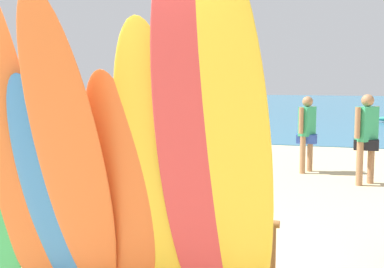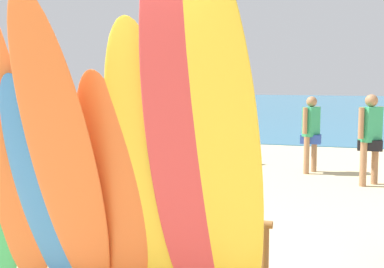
{
  "view_description": "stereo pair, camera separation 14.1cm",
  "coord_description": "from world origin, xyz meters",
  "px_view_note": "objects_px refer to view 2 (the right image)",
  "views": [
    {
      "loc": [
        1.89,
        -4.03,
        1.89
      ],
      "look_at": [
        0.0,
        2.46,
        1.14
      ],
      "focal_mm": 47.96,
      "sensor_mm": 36.0,
      "label": 1
    },
    {
      "loc": [
        2.03,
        -3.99,
        1.89
      ],
      "look_at": [
        0.0,
        2.46,
        1.14
      ],
      "focal_mm": 47.96,
      "sensor_mm": 36.0,
      "label": 2
    }
  ],
  "objects_px": {
    "surfboard_rack": "(109,226)",
    "surfboard_orange_5": "(113,196)",
    "surfboard_orange_2": "(1,141)",
    "surfboard_yellow_8": "(222,154)",
    "beachgoer_by_water": "(370,133)",
    "surfboard_orange_4": "(64,164)",
    "surfboard_red_7": "(185,153)",
    "surfboard_yellow_6": "(147,177)",
    "beachgoer_near_rack": "(311,129)",
    "beachgoer_photographing": "(205,120)",
    "surfboard_blue_3": "(43,194)"
  },
  "relations": [
    {
      "from": "surfboard_rack",
      "to": "surfboard_orange_5",
      "type": "height_order",
      "value": "surfboard_orange_5"
    },
    {
      "from": "surfboard_orange_2",
      "to": "surfboard_yellow_8",
      "type": "distance_m",
      "value": 1.81
    },
    {
      "from": "surfboard_orange_2",
      "to": "beachgoer_by_water",
      "type": "bearing_deg",
      "value": 62.77
    },
    {
      "from": "surfboard_orange_4",
      "to": "surfboard_orange_2",
      "type": "bearing_deg",
      "value": 173.74
    },
    {
      "from": "surfboard_orange_2",
      "to": "surfboard_red_7",
      "type": "bearing_deg",
      "value": -3.18
    },
    {
      "from": "surfboard_orange_2",
      "to": "surfboard_red_7",
      "type": "height_order",
      "value": "surfboard_orange_2"
    },
    {
      "from": "surfboard_yellow_6",
      "to": "beachgoer_near_rack",
      "type": "xyz_separation_m",
      "value": [
        0.67,
        6.81,
        -0.28
      ]
    },
    {
      "from": "surfboard_orange_5",
      "to": "surfboard_yellow_8",
      "type": "distance_m",
      "value": 1.01
    },
    {
      "from": "beachgoer_by_water",
      "to": "surfboard_yellow_8",
      "type": "bearing_deg",
      "value": -152.01
    },
    {
      "from": "surfboard_yellow_6",
      "to": "beachgoer_photographing",
      "type": "relative_size",
      "value": 1.43
    },
    {
      "from": "surfboard_orange_4",
      "to": "beachgoer_by_water",
      "type": "xyz_separation_m",
      "value": [
        2.34,
        6.08,
        -0.33
      ]
    },
    {
      "from": "surfboard_orange_4",
      "to": "surfboard_yellow_6",
      "type": "relative_size",
      "value": 1.11
    },
    {
      "from": "surfboard_blue_3",
      "to": "surfboard_orange_4",
      "type": "bearing_deg",
      "value": -24.07
    },
    {
      "from": "surfboard_blue_3",
      "to": "surfboard_orange_5",
      "type": "bearing_deg",
      "value": 8.55
    },
    {
      "from": "beachgoer_photographing",
      "to": "surfboard_red_7",
      "type": "bearing_deg",
      "value": -7.25
    },
    {
      "from": "surfboard_yellow_6",
      "to": "surfboard_blue_3",
      "type": "bearing_deg",
      "value": -178.79
    },
    {
      "from": "surfboard_yellow_8",
      "to": "surfboard_rack",
      "type": "bearing_deg",
      "value": 154.82
    },
    {
      "from": "surfboard_blue_3",
      "to": "surfboard_red_7",
      "type": "height_order",
      "value": "surfboard_red_7"
    },
    {
      "from": "surfboard_yellow_6",
      "to": "surfboard_orange_2",
      "type": "bearing_deg",
      "value": -175.11
    },
    {
      "from": "surfboard_orange_4",
      "to": "beachgoer_near_rack",
      "type": "xyz_separation_m",
      "value": [
        1.27,
        6.97,
        -0.37
      ]
    },
    {
      "from": "surfboard_yellow_8",
      "to": "surfboard_orange_4",
      "type": "bearing_deg",
      "value": -175.12
    },
    {
      "from": "surfboard_rack",
      "to": "surfboard_orange_5",
      "type": "distance_m",
      "value": 0.69
    },
    {
      "from": "beachgoer_photographing",
      "to": "surfboard_orange_4",
      "type": "bearing_deg",
      "value": -14.24
    },
    {
      "from": "surfboard_orange_4",
      "to": "surfboard_orange_5",
      "type": "height_order",
      "value": "surfboard_orange_4"
    },
    {
      "from": "surfboard_red_7",
      "to": "beachgoer_photographing",
      "type": "xyz_separation_m",
      "value": [
        -1.99,
        7.42,
        -0.41
      ]
    },
    {
      "from": "surfboard_orange_5",
      "to": "beachgoer_photographing",
      "type": "distance_m",
      "value": 7.35
    },
    {
      "from": "surfboard_yellow_6",
      "to": "beachgoer_near_rack",
      "type": "relative_size",
      "value": 1.57
    },
    {
      "from": "surfboard_red_7",
      "to": "surfboard_yellow_8",
      "type": "distance_m",
      "value": 0.26
    },
    {
      "from": "surfboard_rack",
      "to": "surfboard_yellow_6",
      "type": "height_order",
      "value": "surfboard_yellow_6"
    },
    {
      "from": "beachgoer_photographing",
      "to": "surfboard_yellow_6",
      "type": "bearing_deg",
      "value": -9.51
    },
    {
      "from": "beachgoer_by_water",
      "to": "beachgoer_near_rack",
      "type": "distance_m",
      "value": 1.4
    },
    {
      "from": "surfboard_orange_4",
      "to": "beachgoer_by_water",
      "type": "distance_m",
      "value": 6.52
    },
    {
      "from": "surfboard_orange_4",
      "to": "surfboard_orange_5",
      "type": "bearing_deg",
      "value": 34.69
    },
    {
      "from": "surfboard_yellow_6",
      "to": "beachgoer_by_water",
      "type": "bearing_deg",
      "value": 74.11
    },
    {
      "from": "surfboard_orange_4",
      "to": "surfboard_yellow_8",
      "type": "xyz_separation_m",
      "value": [
        1.21,
        0.01,
        0.13
      ]
    },
    {
      "from": "surfboard_orange_2",
      "to": "beachgoer_photographing",
      "type": "bearing_deg",
      "value": 92.32
    },
    {
      "from": "surfboard_yellow_8",
      "to": "beachgoer_near_rack",
      "type": "xyz_separation_m",
      "value": [
        0.06,
        6.96,
        -0.5
      ]
    },
    {
      "from": "surfboard_yellow_6",
      "to": "beachgoer_photographing",
      "type": "bearing_deg",
      "value": 103.26
    },
    {
      "from": "surfboard_blue_3",
      "to": "surfboard_red_7",
      "type": "distance_m",
      "value": 1.31
    },
    {
      "from": "surfboard_rack",
      "to": "surfboard_yellow_6",
      "type": "xyz_separation_m",
      "value": [
        0.59,
        -0.53,
        0.57
      ]
    },
    {
      "from": "beachgoer_by_water",
      "to": "surfboard_red_7",
      "type": "bearing_deg",
      "value": -154.4
    },
    {
      "from": "surfboard_red_7",
      "to": "surfboard_rack",
      "type": "bearing_deg",
      "value": 141.93
    },
    {
      "from": "surfboard_blue_3",
      "to": "surfboard_orange_5",
      "type": "relative_size",
      "value": 1.01
    },
    {
      "from": "beachgoer_by_water",
      "to": "beachgoer_near_rack",
      "type": "bearing_deg",
      "value": 88.89
    },
    {
      "from": "surfboard_orange_4",
      "to": "surfboard_rack",
      "type": "bearing_deg",
      "value": 89.31
    },
    {
      "from": "beachgoer_photographing",
      "to": "surfboard_rack",
      "type": "bearing_deg",
      "value": -13.35
    },
    {
      "from": "surfboard_blue_3",
      "to": "surfboard_orange_2",
      "type": "bearing_deg",
      "value": -162.35
    },
    {
      "from": "surfboard_orange_5",
      "to": "beachgoer_near_rack",
      "type": "relative_size",
      "value": 1.33
    },
    {
      "from": "surfboard_red_7",
      "to": "beachgoer_by_water",
      "type": "relative_size",
      "value": 1.81
    },
    {
      "from": "surfboard_yellow_6",
      "to": "surfboard_rack",
      "type": "bearing_deg",
      "value": 138.5
    }
  ]
}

